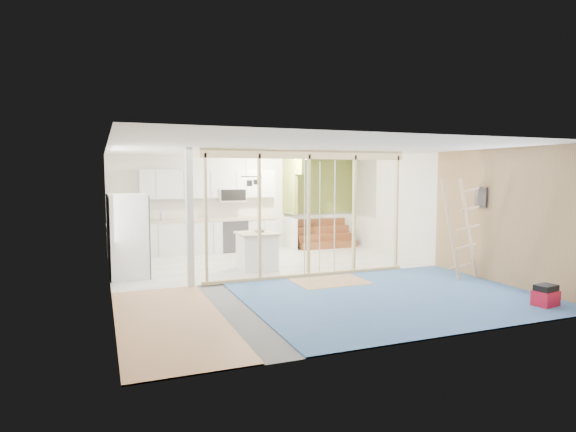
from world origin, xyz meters
name	(u,v)px	position (x,y,z in m)	size (l,w,h in m)	color
room	(295,215)	(0.00, 0.00, 1.30)	(7.01, 8.01, 2.61)	slate
floor_overlays	(297,277)	(0.07, 0.06, 0.01)	(7.00, 8.00, 0.03)	silver
stud_frame	(284,200)	(-0.24, 0.00, 1.59)	(4.66, 0.14, 2.60)	beige
base_cabinets	(187,239)	(-1.61, 3.36, 0.47)	(4.45, 2.24, 0.93)	white
upper_cabinets	(212,185)	(-0.84, 3.82, 1.82)	(3.60, 0.41, 0.85)	white
green_partition	(312,215)	(2.04, 3.66, 0.94)	(2.25, 1.51, 2.60)	olive
pot_rack	(252,179)	(-0.31, 1.89, 2.00)	(0.52, 0.52, 0.72)	black
sheathing_panel	(506,217)	(3.48, -2.00, 1.30)	(0.02, 4.00, 2.60)	tan
electrical_panel	(481,197)	(3.43, -1.40, 1.65)	(0.04, 0.30, 0.40)	#3A393F
ceiling_light	(301,158)	(1.40, 3.00, 2.54)	(0.32, 0.32, 0.08)	#FFEABF
fridge	(129,237)	(-3.12, 1.20, 0.86)	(0.79, 0.77, 1.71)	white
island	(257,251)	(-0.45, 1.10, 0.41)	(0.86, 0.86, 0.83)	white
bowl	(260,230)	(-0.36, 1.17, 0.87)	(0.27, 0.27, 0.07)	silver
soap_bottle_a	(162,214)	(-2.17, 3.68, 1.08)	(0.12, 0.12, 0.30)	silver
soap_bottle_b	(238,214)	(-0.14, 3.69, 1.03)	(0.09, 0.09, 0.20)	silver
toolbox	(546,296)	(2.93, -3.40, 0.17)	(0.42, 0.34, 0.35)	#B71029
ladder	(462,229)	(3.03, -1.34, 1.03)	(1.08, 0.15, 2.01)	tan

